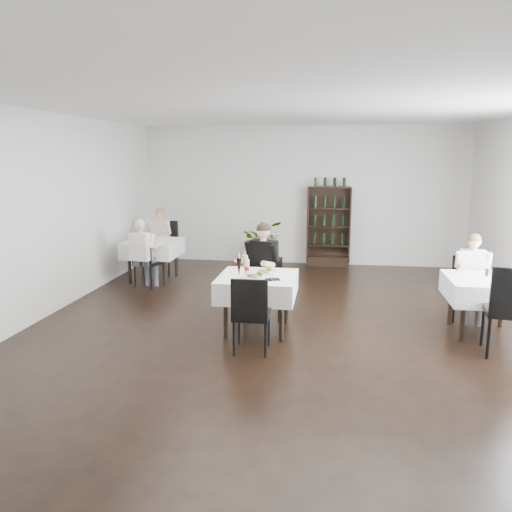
{
  "coord_description": "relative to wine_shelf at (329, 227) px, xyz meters",
  "views": [
    {
      "loc": [
        0.67,
        -6.46,
        2.35
      ],
      "look_at": [
        -0.35,
        0.2,
        1.0
      ],
      "focal_mm": 35.0,
      "sensor_mm": 36.0,
      "label": 1
    }
  ],
  "objects": [
    {
      "name": "room_shell",
      "position": [
        -0.6,
        -4.31,
        0.65
      ],
      "size": [
        9.0,
        9.0,
        9.0
      ],
      "color": "black",
      "rests_on": "ground"
    },
    {
      "name": "wine_shelf",
      "position": [
        0.0,
        0.0,
        0.0
      ],
      "size": [
        0.9,
        0.28,
        1.75
      ],
      "color": "black",
      "rests_on": "ground"
    },
    {
      "name": "main_table",
      "position": [
        -0.9,
        -4.31,
        -0.23
      ],
      "size": [
        1.03,
        1.03,
        0.77
      ],
      "color": "black",
      "rests_on": "ground"
    },
    {
      "name": "left_table",
      "position": [
        -3.3,
        -1.81,
        -0.23
      ],
      "size": [
        0.98,
        0.98,
        0.77
      ],
      "color": "black",
      "rests_on": "ground"
    },
    {
      "name": "right_table",
      "position": [
        2.1,
        -4.01,
        -0.23
      ],
      "size": [
        0.98,
        0.98,
        0.77
      ],
      "color": "black",
      "rests_on": "ground"
    },
    {
      "name": "potted_tree",
      "position": [
        -1.38,
        -0.11,
        -0.35
      ],
      "size": [
        0.97,
        0.86,
        1.0
      ],
      "primitive_type": "imported",
      "rotation": [
        0.0,
        0.0,
        0.09
      ],
      "color": "#266021",
      "rests_on": "ground"
    },
    {
      "name": "main_chair_far",
      "position": [
        -0.83,
        -3.71,
        -0.34
      ],
      "size": [
        0.43,
        0.43,
        0.89
      ],
      "color": "black",
      "rests_on": "ground"
    },
    {
      "name": "main_chair_near",
      "position": [
        -0.86,
        -5.15,
        -0.3
      ],
      "size": [
        0.44,
        0.45,
        0.95
      ],
      "color": "black",
      "rests_on": "ground"
    },
    {
      "name": "left_chair_far",
      "position": [
        -3.28,
        -1.2,
        -0.24
      ],
      "size": [
        0.53,
        0.53,
        1.06
      ],
      "color": "black",
      "rests_on": "ground"
    },
    {
      "name": "left_chair_near",
      "position": [
        -3.23,
        -2.37,
        -0.32
      ],
      "size": [
        0.52,
        0.53,
        0.92
      ],
      "color": "black",
      "rests_on": "ground"
    },
    {
      "name": "right_chair_far",
      "position": [
        2.04,
        -3.37,
        -0.32
      ],
      "size": [
        0.46,
        0.47,
        0.92
      ],
      "color": "black",
      "rests_on": "ground"
    },
    {
      "name": "right_chair_near",
      "position": [
        2.16,
        -4.79,
        -0.21
      ],
      "size": [
        0.57,
        0.57,
        1.11
      ],
      "color": "black",
      "rests_on": "ground"
    },
    {
      "name": "diner_main",
      "position": [
        -0.95,
        -3.66,
        -0.04
      ],
      "size": [
        0.62,
        0.65,
        1.4
      ],
      "color": "#42424A",
      "rests_on": "ground"
    },
    {
      "name": "diner_left_far",
      "position": [
        -3.4,
        -1.18,
        -0.07
      ],
      "size": [
        0.55,
        0.59,
        1.33
      ],
      "color": "#42424A",
      "rests_on": "ground"
    },
    {
      "name": "diner_left_near",
      "position": [
        -3.24,
        -2.48,
        -0.11
      ],
      "size": [
        0.52,
        0.54,
        1.28
      ],
      "color": "#42424A",
      "rests_on": "ground"
    },
    {
      "name": "diner_right_far",
      "position": [
        2.09,
        -3.41,
        -0.11
      ],
      "size": [
        0.5,
        0.51,
        1.27
      ],
      "color": "#42424A",
      "rests_on": "ground"
    },
    {
      "name": "plate_far",
      "position": [
        -0.81,
        -4.15,
        -0.06
      ],
      "size": [
        0.26,
        0.26,
        0.08
      ],
      "color": "white",
      "rests_on": "main_table"
    },
    {
      "name": "plate_near",
      "position": [
        -0.91,
        -4.45,
        -0.06
      ],
      "size": [
        0.37,
        0.37,
        0.09
      ],
      "color": "white",
      "rests_on": "main_table"
    },
    {
      "name": "pilsner_dark",
      "position": [
        -1.13,
        -4.41,
        0.05
      ],
      "size": [
        0.07,
        0.07,
        0.32
      ],
      "color": "black",
      "rests_on": "main_table"
    },
    {
      "name": "pilsner_lager",
      "position": [
        -1.1,
        -4.16,
        0.05
      ],
      "size": [
        0.07,
        0.07,
        0.3
      ],
      "color": "gold",
      "rests_on": "main_table"
    },
    {
      "name": "coke_bottle",
      "position": [
        -1.04,
        -4.31,
        0.03
      ],
      "size": [
        0.07,
        0.07,
        0.27
      ],
      "color": "silver",
      "rests_on": "main_table"
    },
    {
      "name": "napkin_cutlery",
      "position": [
        -0.67,
        -4.51,
        -0.07
      ],
      "size": [
        0.22,
        0.2,
        0.02
      ],
      "color": "black",
      "rests_on": "main_table"
    },
    {
      "name": "pepper_mill",
      "position": [
        2.14,
        -3.88,
        -0.02
      ],
      "size": [
        0.05,
        0.05,
        0.1
      ],
      "primitive_type": "cylinder",
      "rotation": [
        0.0,
        0.0,
        0.25
      ],
      "color": "black",
      "rests_on": "right_table"
    }
  ]
}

